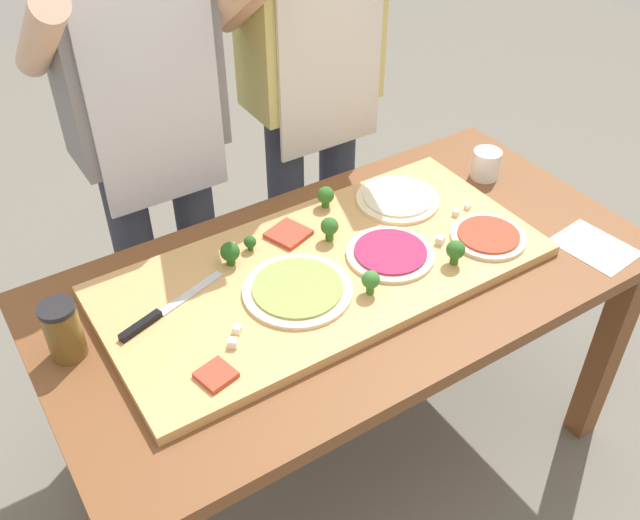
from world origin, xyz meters
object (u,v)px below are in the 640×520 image
at_px(cheese_crumble_b, 233,343).
at_px(chefs_knife, 159,314).
at_px(pizza_whole_tomato_red, 488,236).
at_px(cook_left, 146,116).
at_px(sauce_jar, 63,331).
at_px(cheese_crumble_d, 456,213).
at_px(prep_table, 349,303).
at_px(broccoli_floret_front_mid, 330,227).
at_px(broccoli_floret_back_mid, 456,251).
at_px(cook_right, 313,70).
at_px(cheese_crumble_e, 232,246).
at_px(cheese_crumble_c, 237,329).
at_px(recipe_note, 595,247).
at_px(broccoli_floret_front_left, 230,252).
at_px(cheese_crumble_a, 468,207).
at_px(pizza_whole_pesto_green, 298,289).
at_px(broccoli_floret_back_left, 250,242).
at_px(broccoli_floret_center_right, 371,281).
at_px(pizza_whole_beet_magenta, 390,253).
at_px(flour_cup, 486,166).
at_px(pizza_slice_center, 288,234).
at_px(pizza_whole_cheese_artichoke, 398,199).
at_px(cheese_crumble_f, 440,240).
at_px(pizza_slice_far_left, 216,375).
at_px(broccoli_floret_center_left, 326,196).

bearing_deg(cheese_crumble_b, chefs_knife, 119.47).
bearing_deg(pizza_whole_tomato_red, cook_left, 131.77).
bearing_deg(sauce_jar, cheese_crumble_d, -4.95).
height_order(prep_table, sauce_jar, sauce_jar).
bearing_deg(broccoli_floret_front_mid, sauce_jar, -179.64).
bearing_deg(broccoli_floret_back_mid, cook_right, 86.50).
bearing_deg(cheese_crumble_e, cheese_crumble_c, -114.83).
bearing_deg(recipe_note, broccoli_floret_front_left, 153.48).
height_order(broccoli_floret_back_mid, cheese_crumble_a, broccoli_floret_back_mid).
xyz_separation_m(pizza_whole_pesto_green, sauce_jar, (-0.51, 0.12, 0.04)).
height_order(broccoli_floret_back_left, cook_left, cook_left).
bearing_deg(broccoli_floret_center_right, chefs_knife, 156.53).
xyz_separation_m(pizza_whole_beet_magenta, cheese_crumble_a, (0.30, 0.05, -0.00)).
bearing_deg(flour_cup, cheese_crumble_a, -145.49).
relative_size(pizza_whole_beet_magenta, cheese_crumble_a, 16.16).
distance_m(pizza_whole_pesto_green, broccoli_floret_back_left, 0.20).
bearing_deg(broccoli_floret_back_mid, cheese_crumble_b, 175.76).
xyz_separation_m(broccoli_floret_center_right, cook_right, (0.28, 0.70, 0.18)).
distance_m(broccoli_floret_back_left, recipe_note, 0.89).
bearing_deg(pizza_slice_center, pizza_whole_cheese_artichoke, -4.60).
height_order(broccoli_floret_back_left, recipe_note, broccoli_floret_back_left).
bearing_deg(cook_right, broccoli_floret_front_mid, -117.72).
height_order(pizza_whole_beet_magenta, cheese_crumble_f, cheese_crumble_f).
bearing_deg(recipe_note, sauce_jar, 163.88).
relative_size(pizza_slice_far_left, broccoli_floret_front_left, 1.13).
bearing_deg(broccoli_floret_back_mid, chefs_knife, 162.37).
bearing_deg(pizza_whole_cheese_artichoke, chefs_knife, -174.42).
bearing_deg(broccoli_floret_center_left, flour_cup, -10.51).
relative_size(cheese_crumble_c, flour_cup, 0.21).
relative_size(broccoli_floret_back_left, cheese_crumble_d, 2.57).
height_order(cheese_crumble_a, cook_right, cook_right).
bearing_deg(broccoli_floret_back_mid, broccoli_floret_front_mid, 130.04).
relative_size(cheese_crumble_e, flour_cup, 0.17).
bearing_deg(sauce_jar, cook_left, 49.53).
xyz_separation_m(broccoli_floret_front_mid, broccoli_floret_center_left, (0.07, 0.13, -0.01)).
bearing_deg(cheese_crumble_b, broccoli_floret_front_left, 63.72).
distance_m(pizza_whole_pesto_green, broccoli_floret_front_left, 0.20).
relative_size(chefs_knife, cook_left, 0.17).
bearing_deg(cheese_crumble_c, pizza_slice_far_left, -136.65).
height_order(chefs_knife, cheese_crumble_f, cheese_crumble_f).
relative_size(pizza_whole_tomato_red, pizza_slice_center, 2.05).
distance_m(broccoli_floret_front_left, cheese_crumble_a, 0.66).
height_order(sauce_jar, cook_left, cook_left).
height_order(chefs_knife, pizza_whole_cheese_artichoke, same).
relative_size(pizza_whole_cheese_artichoke, broccoli_floret_center_right, 3.69).
bearing_deg(pizza_whole_pesto_green, broccoli_floret_back_left, 94.95).
distance_m(pizza_whole_cheese_artichoke, broccoli_floret_back_left, 0.45).
bearing_deg(broccoli_floret_back_mid, pizza_whole_pesto_green, 162.63).
bearing_deg(pizza_whole_tomato_red, cheese_crumble_a, 70.57).
bearing_deg(cook_right, cheese_crumble_e, -142.06).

